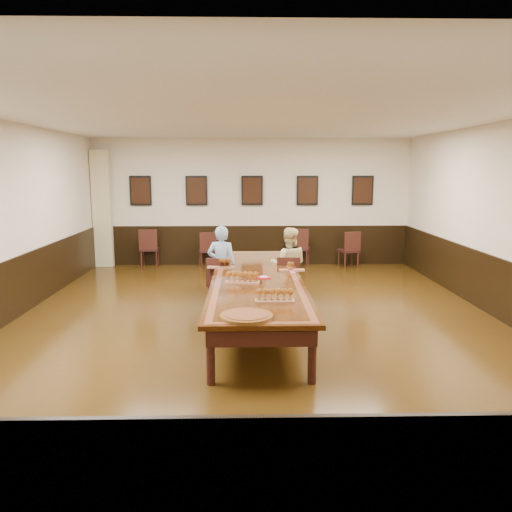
{
  "coord_description": "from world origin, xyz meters",
  "views": [
    {
      "loc": [
        -0.18,
        -7.71,
        2.44
      ],
      "look_at": [
        0.0,
        0.5,
        1.0
      ],
      "focal_mm": 35.0,
      "sensor_mm": 36.0,
      "label": 1
    }
  ],
  "objects_px": {
    "spare_chair_a": "(150,248)",
    "conference_table": "(257,286)",
    "chair_woman": "(288,280)",
    "spare_chair_d": "(349,249)",
    "person_woman": "(289,265)",
    "chair_man": "(221,281)",
    "spare_chair_c": "(300,247)",
    "spare_chair_b": "(207,249)",
    "person_man": "(222,266)",
    "carved_platter": "(247,316)"
  },
  "relations": [
    {
      "from": "chair_man",
      "to": "spare_chair_c",
      "type": "relative_size",
      "value": 0.93
    },
    {
      "from": "spare_chair_b",
      "to": "spare_chair_d",
      "type": "xyz_separation_m",
      "value": [
        3.53,
        -0.15,
        0.01
      ]
    },
    {
      "from": "person_man",
      "to": "conference_table",
      "type": "bearing_deg",
      "value": 129.5
    },
    {
      "from": "spare_chair_b",
      "to": "person_woman",
      "type": "bearing_deg",
      "value": 105.31
    },
    {
      "from": "chair_woman",
      "to": "person_woman",
      "type": "xyz_separation_m",
      "value": [
        0.01,
        0.09,
        0.25
      ]
    },
    {
      "from": "spare_chair_b",
      "to": "person_man",
      "type": "relative_size",
      "value": 0.62
    },
    {
      "from": "spare_chair_b",
      "to": "carved_platter",
      "type": "distance_m",
      "value": 6.93
    },
    {
      "from": "spare_chair_a",
      "to": "conference_table",
      "type": "height_order",
      "value": "spare_chair_a"
    },
    {
      "from": "spare_chair_b",
      "to": "spare_chair_c",
      "type": "xyz_separation_m",
      "value": [
        2.35,
        0.05,
        0.04
      ]
    },
    {
      "from": "person_woman",
      "to": "carved_platter",
      "type": "xyz_separation_m",
      "value": [
        -0.78,
        -3.45,
        0.08
      ]
    },
    {
      "from": "chair_woman",
      "to": "person_man",
      "type": "xyz_separation_m",
      "value": [
        -1.21,
        -0.06,
        0.28
      ]
    },
    {
      "from": "spare_chair_a",
      "to": "person_man",
      "type": "relative_size",
      "value": 0.67
    },
    {
      "from": "spare_chair_d",
      "to": "person_man",
      "type": "bearing_deg",
      "value": 34.27
    },
    {
      "from": "spare_chair_c",
      "to": "conference_table",
      "type": "distance_m",
      "value": 4.87
    },
    {
      "from": "spare_chair_b",
      "to": "carved_platter",
      "type": "xyz_separation_m",
      "value": [
        0.96,
        -6.86,
        0.32
      ]
    },
    {
      "from": "conference_table",
      "to": "spare_chair_a",
      "type": "bearing_deg",
      "value": 118.69
    },
    {
      "from": "chair_man",
      "to": "person_man",
      "type": "height_order",
      "value": "person_man"
    },
    {
      "from": "spare_chair_a",
      "to": "spare_chair_d",
      "type": "height_order",
      "value": "spare_chair_a"
    },
    {
      "from": "person_man",
      "to": "conference_table",
      "type": "distance_m",
      "value": 1.26
    },
    {
      "from": "spare_chair_a",
      "to": "person_man",
      "type": "height_order",
      "value": "person_man"
    },
    {
      "from": "person_man",
      "to": "spare_chair_b",
      "type": "bearing_deg",
      "value": -70.74
    },
    {
      "from": "person_woman",
      "to": "spare_chair_a",
      "type": "bearing_deg",
      "value": -42.26
    },
    {
      "from": "spare_chair_c",
      "to": "chair_woman",
      "type": "bearing_deg",
      "value": 94.31
    },
    {
      "from": "chair_woman",
      "to": "carved_platter",
      "type": "bearing_deg",
      "value": 82.06
    },
    {
      "from": "spare_chair_d",
      "to": "spare_chair_a",
      "type": "bearing_deg",
      "value": -16.82
    },
    {
      "from": "chair_man",
      "to": "carved_platter",
      "type": "height_order",
      "value": "chair_man"
    },
    {
      "from": "chair_woman",
      "to": "spare_chair_c",
      "type": "xyz_separation_m",
      "value": [
        0.61,
        3.56,
        0.04
      ]
    },
    {
      "from": "chair_woman",
      "to": "spare_chair_a",
      "type": "bearing_deg",
      "value": -43.1
    },
    {
      "from": "person_man",
      "to": "spare_chair_d",
      "type": "bearing_deg",
      "value": -120.66
    },
    {
      "from": "chair_woman",
      "to": "person_woman",
      "type": "distance_m",
      "value": 0.27
    },
    {
      "from": "person_woman",
      "to": "spare_chair_d",
      "type": "bearing_deg",
      "value": -113.7
    },
    {
      "from": "spare_chair_d",
      "to": "carved_platter",
      "type": "xyz_separation_m",
      "value": [
        -2.57,
        -6.7,
        0.31
      ]
    },
    {
      "from": "chair_woman",
      "to": "conference_table",
      "type": "height_order",
      "value": "chair_woman"
    },
    {
      "from": "chair_man",
      "to": "spare_chair_d",
      "type": "relative_size",
      "value": 0.98
    },
    {
      "from": "chair_woman",
      "to": "person_woman",
      "type": "height_order",
      "value": "person_woman"
    },
    {
      "from": "chair_woman",
      "to": "spare_chair_d",
      "type": "relative_size",
      "value": 0.96
    },
    {
      "from": "person_woman",
      "to": "chair_man",
      "type": "bearing_deg",
      "value": 16.23
    },
    {
      "from": "chair_man",
      "to": "carved_platter",
      "type": "xyz_separation_m",
      "value": [
        0.45,
        -3.21,
        0.32
      ]
    },
    {
      "from": "person_man",
      "to": "carved_platter",
      "type": "bearing_deg",
      "value": 108.29
    },
    {
      "from": "spare_chair_a",
      "to": "conference_table",
      "type": "bearing_deg",
      "value": 116.36
    },
    {
      "from": "carved_platter",
      "to": "chair_man",
      "type": "bearing_deg",
      "value": 98.03
    },
    {
      "from": "spare_chair_a",
      "to": "spare_chair_d",
      "type": "relative_size",
      "value": 1.05
    },
    {
      "from": "conference_table",
      "to": "spare_chair_d",
      "type": "bearing_deg",
      "value": 61.93
    },
    {
      "from": "spare_chair_c",
      "to": "spare_chair_d",
      "type": "xyz_separation_m",
      "value": [
        1.18,
        -0.21,
        -0.03
      ]
    },
    {
      "from": "spare_chair_b",
      "to": "spare_chair_d",
      "type": "relative_size",
      "value": 0.98
    },
    {
      "from": "spare_chair_b",
      "to": "chair_woman",
      "type": "bearing_deg",
      "value": 104.57
    },
    {
      "from": "person_man",
      "to": "carved_platter",
      "type": "xyz_separation_m",
      "value": [
        0.43,
        -3.3,
        0.05
      ]
    },
    {
      "from": "spare_chair_b",
      "to": "chair_man",
      "type": "bearing_deg",
      "value": 86.12
    },
    {
      "from": "chair_man",
      "to": "person_man",
      "type": "bearing_deg",
      "value": -90.0
    },
    {
      "from": "spare_chair_d",
      "to": "person_woman",
      "type": "xyz_separation_m",
      "value": [
        -1.79,
        -3.25,
        0.23
      ]
    }
  ]
}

